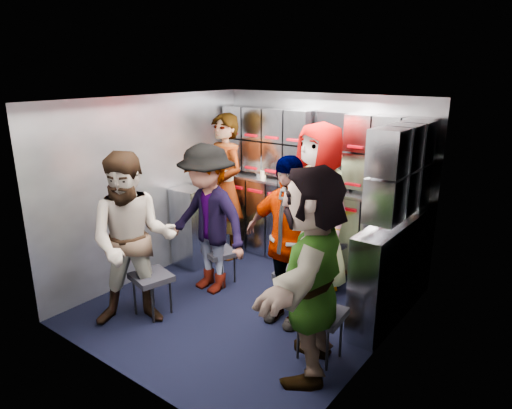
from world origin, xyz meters
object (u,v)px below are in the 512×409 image
Objects in this scene: jump_seat_center at (324,249)px; attendant_arc_c at (318,208)px; jump_seat_mid_right at (297,275)px; attendant_arc_e at (311,273)px; attendant_standing at (225,187)px; attendant_arc_d at (287,241)px; jump_seat_mid_left at (220,254)px; jump_seat_near_right at (320,316)px; attendant_arc_a at (133,241)px; attendant_arc_b at (208,219)px; jump_seat_near_left at (151,279)px.

attendant_arc_c reaches higher than jump_seat_center.
jump_seat_mid_right reaches higher than jump_seat_center.
jump_seat_center is 0.25× the size of attendant_arc_e.
attendant_standing is 1.13× the size of attendant_arc_d.
jump_seat_near_right is at bearing -18.97° from jump_seat_mid_left.
attendant_arc_a is (-1.69, -0.55, 0.45)m from jump_seat_near_right.
attendant_arc_b is 0.95× the size of attendant_arc_e.
jump_seat_near_right is at bearing 159.81° from attendant_arc_e.
jump_seat_near_left is 1.73m from attendant_standing.
attendant_arc_b is (-0.90, -0.97, 0.44)m from jump_seat_center.
jump_seat_mid_right is at bearing -56.62° from attendant_arc_c.
attendant_standing is (-0.41, 1.59, 0.54)m from jump_seat_near_left.
jump_seat_center is 1.39m from attendant_arc_b.
jump_seat_mid_left is 1.00m from attendant_standing.
attendant_arc_e reaches higher than attendant_arc_b.
jump_seat_mid_left is 0.27× the size of attendant_arc_d.
attendant_standing is 0.98m from attendant_arc_b.
jump_seat_mid_left is 0.27× the size of attendant_arc_b.
attendant_arc_d reaches higher than jump_seat_mid_right.
jump_seat_center is at bearing 99.75° from jump_seat_mid_right.
jump_seat_near_left is 0.27× the size of attendant_arc_b.
jump_seat_center is 0.26× the size of attendant_arc_d.
attendant_arc_d is at bearing 32.72° from jump_seat_near_left.
jump_seat_mid_left is 1.21m from attendant_arc_a.
attendant_arc_a is 1.02× the size of attendant_arc_d.
attendant_arc_a is at bearing -94.06° from jump_seat_mid_left.
jump_seat_mid_left is 0.98× the size of jump_seat_near_right.
attendant_arc_e is at bearing -65.00° from jump_seat_center.
jump_seat_center is 0.26× the size of attendant_arc_b.
attendant_arc_e is at bearing -15.22° from attendant_arc_b.
jump_seat_mid_right is at bearing -80.25° from jump_seat_center.
jump_seat_center is 0.23× the size of attendant_arc_c.
attendant_arc_b is at bearing -171.66° from jump_seat_mid_right.
attendant_arc_e reaches higher than jump_seat_near_right.
attendant_arc_e is (1.69, 0.37, 0.02)m from attendant_arc_a.
attendant_arc_b is at bearing 166.93° from jump_seat_near_right.
jump_seat_near_right is at bearing -26.05° from attendant_arc_a.
jump_seat_center is at bearing 60.17° from jump_seat_near_left.
attendant_arc_d is at bearing -153.01° from attendant_arc_e.
jump_seat_center is 0.83m from jump_seat_mid_right.
attendant_arc_e reaches higher than jump_seat_near_left.
jump_seat_mid_left is 1.01× the size of jump_seat_center.
attendant_arc_b reaches higher than jump_seat_mid_left.
jump_seat_center is at bearing 41.00° from jump_seat_mid_left.
attendant_arc_e is (0.71, -1.34, -0.07)m from attendant_arc_c.
attendant_arc_c is (0.90, 0.61, 0.57)m from jump_seat_mid_left.
attendant_arc_a is (-0.98, -1.89, 0.46)m from jump_seat_center.
jump_seat_near_left is at bearing -101.71° from attendant_arc_c.
attendant_arc_a is (-1.12, -1.08, 0.44)m from jump_seat_mid_right.
attendant_arc_b is (0.08, 0.93, -0.02)m from attendant_arc_a.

